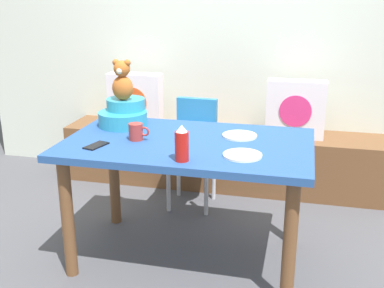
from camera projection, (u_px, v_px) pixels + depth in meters
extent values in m
plane|color=#4C4C51|center=(188.00, 257.00, 2.90)|extent=(8.00, 8.00, 0.00)
cube|color=silver|center=(231.00, 22.00, 3.83)|extent=(4.40, 0.10, 2.60)
cube|color=brown|center=(222.00, 158.00, 3.91)|extent=(2.60, 0.44, 0.46)
cube|color=silver|center=(135.00, 100.00, 3.92)|extent=(0.44, 0.14, 0.44)
cylinder|color=#D84C1E|center=(132.00, 102.00, 3.85)|extent=(0.24, 0.01, 0.24)
cube|color=silver|center=(296.00, 109.00, 3.63)|extent=(0.44, 0.14, 0.44)
cylinder|color=#E02D72|center=(295.00, 111.00, 3.56)|extent=(0.24, 0.01, 0.24)
cube|color=#96394F|center=(201.00, 126.00, 3.87)|extent=(0.20, 0.14, 0.06)
cube|color=#264C8C|center=(188.00, 144.00, 2.68)|extent=(1.38, 0.84, 0.04)
cylinder|color=brown|center=(68.00, 218.00, 2.62)|extent=(0.07, 0.07, 0.70)
cylinder|color=brown|center=(290.00, 245.00, 2.35)|extent=(0.07, 0.07, 0.70)
cylinder|color=brown|center=(114.00, 175.00, 3.23)|extent=(0.07, 0.07, 0.70)
cylinder|color=brown|center=(294.00, 192.00, 2.96)|extent=(0.07, 0.07, 0.70)
cylinder|color=#2672B2|center=(192.00, 140.00, 3.44)|extent=(0.34, 0.34, 0.10)
cube|color=#2672B2|center=(197.00, 114.00, 3.52)|extent=(0.30, 0.06, 0.24)
cube|color=white|center=(185.00, 139.00, 3.26)|extent=(0.31, 0.21, 0.02)
cylinder|color=silver|center=(168.00, 182.00, 3.43)|extent=(0.03, 0.03, 0.46)
cylinder|color=silver|center=(206.00, 185.00, 3.37)|extent=(0.03, 0.03, 0.46)
cylinder|color=silver|center=(178.00, 168.00, 3.69)|extent=(0.03, 0.03, 0.46)
cylinder|color=silver|center=(214.00, 171.00, 3.63)|extent=(0.03, 0.03, 0.46)
cylinder|color=teal|center=(123.00, 119.00, 2.95)|extent=(0.30, 0.30, 0.09)
cylinder|color=teal|center=(126.00, 104.00, 2.98)|extent=(0.24, 0.24, 0.07)
ellipsoid|color=#B25D24|center=(123.00, 88.00, 2.91)|extent=(0.13, 0.11, 0.15)
sphere|color=#B25D24|center=(122.00, 69.00, 2.87)|extent=(0.10, 0.10, 0.10)
sphere|color=beige|center=(119.00, 71.00, 2.84)|extent=(0.04, 0.04, 0.04)
sphere|color=#B25D24|center=(116.00, 62.00, 2.87)|extent=(0.04, 0.04, 0.04)
sphere|color=#B25D24|center=(127.00, 63.00, 2.85)|extent=(0.04, 0.04, 0.04)
cylinder|color=red|center=(182.00, 146.00, 2.34)|extent=(0.07, 0.07, 0.15)
cone|color=white|center=(182.00, 128.00, 2.31)|extent=(0.06, 0.06, 0.03)
cylinder|color=#9E332D|center=(136.00, 132.00, 2.67)|extent=(0.08, 0.08, 0.09)
torus|color=#9E332D|center=(145.00, 132.00, 2.66)|extent=(0.06, 0.01, 0.06)
cylinder|color=white|center=(240.00, 136.00, 2.75)|extent=(0.20, 0.20, 0.01)
cylinder|color=white|center=(242.00, 155.00, 2.42)|extent=(0.20, 0.20, 0.01)
cube|color=black|center=(96.00, 146.00, 2.58)|extent=(0.11, 0.16, 0.01)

